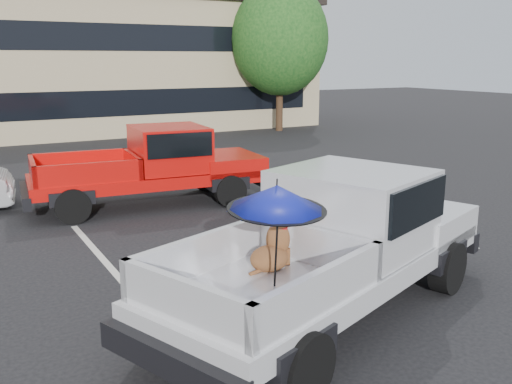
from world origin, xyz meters
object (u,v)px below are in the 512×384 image
silver_pickup (342,233)px  red_pickup (163,162)px  tree_back (158,39)px  tree_right (280,39)px

silver_pickup → red_pickup: silver_pickup is taller
tree_back → silver_pickup: size_ratio=1.18×
tree_right → silver_pickup: size_ratio=1.13×
tree_right → tree_back: 8.55m
tree_right → tree_back: (-3.00, 8.00, 0.20)m
silver_pickup → red_pickup: (-0.06, 6.64, -0.06)m
tree_right → silver_pickup: (-9.66, -17.24, -3.16)m
tree_right → tree_back: bearing=110.6°
tree_right → red_pickup: 14.74m
red_pickup → tree_back: bearing=75.9°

